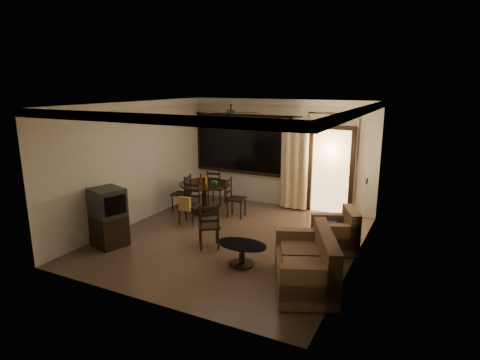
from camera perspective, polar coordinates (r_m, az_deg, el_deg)
The scene contains 12 objects.
ground at distance 8.51m, azimuth -1.21°, elevation -8.42°, with size 5.50×5.50×0.00m, color #7F6651.
room_shell at distance 9.37m, azimuth 7.06°, elevation 5.16°, with size 5.50×6.70×5.50m.
dining_table at distance 10.03m, azimuth -5.11°, elevation -1.36°, with size 1.24×1.24×0.99m.
dining_chair_west at distance 10.35m, azimuth -8.26°, elevation -2.85°, with size 0.47×0.47×0.95m.
dining_chair_east at distance 9.82m, azimuth -0.61°, elevation -3.62°, with size 0.47×0.47×0.95m.
dining_chair_south at distance 9.37m, azimuth -7.23°, elevation -4.44°, with size 0.47×0.52×0.95m.
dining_chair_north at distance 10.81m, azimuth -3.38°, elevation -2.02°, with size 0.47×0.47×0.95m.
tv_cabinet at distance 8.43m, azimuth -18.20°, elevation -5.04°, with size 0.75×0.71×1.18m.
sofa at distance 6.64m, azimuth 9.70°, elevation -11.93°, with size 1.45×1.85×0.88m.
armchair at distance 8.09m, azimuth 13.62°, elevation -7.46°, with size 1.07×1.07×0.81m.
coffee_table at distance 7.29m, azimuth 0.27°, elevation -10.02°, with size 0.93×0.56×0.41m.
side_chair at distance 8.04m, azimuth -4.44°, elevation -7.67°, with size 0.58×0.58×0.94m.
Camera 1 is at (3.69, -6.97, 3.20)m, focal length 30.00 mm.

